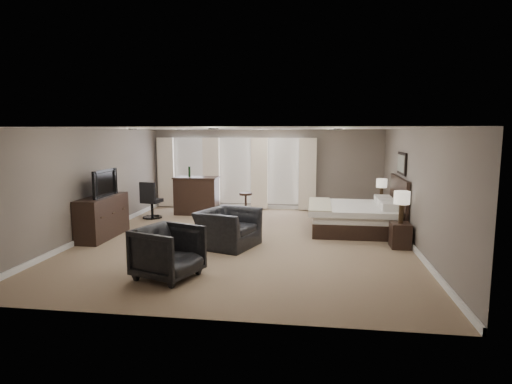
# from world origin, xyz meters

# --- Properties ---
(room) EXTENTS (7.60, 8.60, 2.64)m
(room) POSITION_xyz_m (0.00, 0.00, 1.30)
(room) COLOR #846D54
(room) RESTS_ON ground
(window_bay) EXTENTS (5.25, 0.20, 2.30)m
(window_bay) POSITION_xyz_m (-1.00, 4.11, 1.20)
(window_bay) COLOR silver
(window_bay) RESTS_ON room
(bed) EXTENTS (2.20, 2.10, 1.40)m
(bed) POSITION_xyz_m (2.58, 1.34, 0.70)
(bed) COLOR silver
(bed) RESTS_ON ground
(nightstand_near) EXTENTS (0.41, 0.50, 0.55)m
(nightstand_near) POSITION_xyz_m (3.47, -0.11, 0.27)
(nightstand_near) COLOR black
(nightstand_near) RESTS_ON ground
(nightstand_far) EXTENTS (0.44, 0.53, 0.58)m
(nightstand_far) POSITION_xyz_m (3.47, 2.79, 0.29)
(nightstand_far) COLOR black
(nightstand_far) RESTS_ON ground
(lamp_near) EXTENTS (0.34, 0.34, 0.70)m
(lamp_near) POSITION_xyz_m (3.47, -0.11, 0.90)
(lamp_near) COLOR beige
(lamp_near) RESTS_ON nightstand_near
(lamp_far) EXTENTS (0.30, 0.30, 0.62)m
(lamp_far) POSITION_xyz_m (3.47, 2.79, 0.89)
(lamp_far) COLOR beige
(lamp_far) RESTS_ON nightstand_far
(wall_art) EXTENTS (0.04, 0.96, 0.56)m
(wall_art) POSITION_xyz_m (3.70, 1.34, 1.75)
(wall_art) COLOR slate
(wall_art) RESTS_ON room
(dresser) EXTENTS (0.55, 1.72, 1.00)m
(dresser) POSITION_xyz_m (-3.45, -0.14, 0.50)
(dresser) COLOR black
(dresser) RESTS_ON ground
(tv) EXTENTS (0.65, 1.12, 0.15)m
(tv) POSITION_xyz_m (-3.45, -0.14, 1.07)
(tv) COLOR black
(tv) RESTS_ON dresser
(armchair_near) EXTENTS (1.19, 1.46, 1.10)m
(armchair_near) POSITION_xyz_m (-0.29, -0.52, 0.55)
(armchair_near) COLOR black
(armchair_near) RESTS_ON ground
(armchair_far) EXTENTS (1.19, 1.23, 1.00)m
(armchair_far) POSITION_xyz_m (-0.91, -2.69, 0.50)
(armchair_far) COLOR black
(armchair_far) RESTS_ON ground
(bar_counter) EXTENTS (1.34, 0.70, 1.17)m
(bar_counter) POSITION_xyz_m (-2.01, 3.00, 0.58)
(bar_counter) COLOR black
(bar_counter) RESTS_ON ground
(bar_stool_left) EXTENTS (0.40, 0.40, 0.69)m
(bar_stool_left) POSITION_xyz_m (-1.87, 2.99, 0.35)
(bar_stool_left) COLOR black
(bar_stool_left) RESTS_ON ground
(bar_stool_right) EXTENTS (0.39, 0.39, 0.79)m
(bar_stool_right) POSITION_xyz_m (-0.37, 2.36, 0.39)
(bar_stool_right) COLOR black
(bar_stool_right) RESTS_ON ground
(desk_chair) EXTENTS (0.64, 0.64, 1.10)m
(desk_chair) POSITION_xyz_m (-3.14, 2.21, 0.55)
(desk_chair) COLOR black
(desk_chair) RESTS_ON ground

